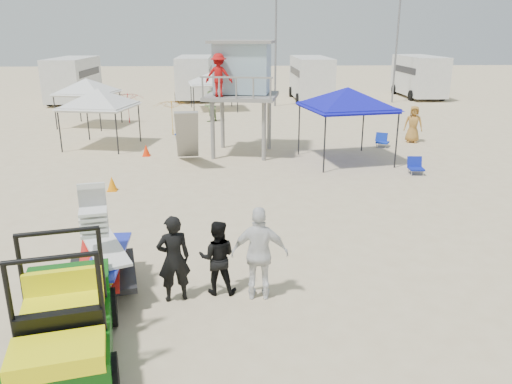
{
  "coord_description": "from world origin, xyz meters",
  "views": [
    {
      "loc": [
        -0.06,
        -8.93,
        5.17
      ],
      "look_at": [
        0.5,
        3.0,
        1.3
      ],
      "focal_mm": 35.0,
      "sensor_mm": 36.0,
      "label": 1
    }
  ],
  "objects_px": {
    "man_left": "(174,259)",
    "surf_trailer": "(100,256)",
    "lifeguard_tower": "(239,72)",
    "canopy_blue": "(348,91)",
    "utility_cart": "(61,312)"
  },
  "relations": [
    {
      "from": "man_left",
      "to": "canopy_blue",
      "type": "height_order",
      "value": "canopy_blue"
    },
    {
      "from": "surf_trailer",
      "to": "lifeguard_tower",
      "type": "relative_size",
      "value": 0.54
    },
    {
      "from": "lifeguard_tower",
      "to": "canopy_blue",
      "type": "height_order",
      "value": "lifeguard_tower"
    },
    {
      "from": "utility_cart",
      "to": "canopy_blue",
      "type": "relative_size",
      "value": 0.82
    },
    {
      "from": "utility_cart",
      "to": "lifeguard_tower",
      "type": "bearing_deg",
      "value": 78.25
    },
    {
      "from": "utility_cart",
      "to": "canopy_blue",
      "type": "distance_m",
      "value": 15.09
    },
    {
      "from": "utility_cart",
      "to": "man_left",
      "type": "bearing_deg",
      "value": 53.23
    },
    {
      "from": "man_left",
      "to": "surf_trailer",
      "type": "bearing_deg",
      "value": -27.1
    },
    {
      "from": "surf_trailer",
      "to": "canopy_blue",
      "type": "bearing_deg",
      "value": 55.57
    },
    {
      "from": "utility_cart",
      "to": "canopy_blue",
      "type": "height_order",
      "value": "canopy_blue"
    },
    {
      "from": "surf_trailer",
      "to": "canopy_blue",
      "type": "relative_size",
      "value": 0.68
    },
    {
      "from": "utility_cart",
      "to": "man_left",
      "type": "relative_size",
      "value": 1.69
    },
    {
      "from": "surf_trailer",
      "to": "canopy_blue",
      "type": "xyz_separation_m",
      "value": [
        7.34,
        10.7,
        2.04
      ]
    },
    {
      "from": "canopy_blue",
      "to": "man_left",
      "type": "bearing_deg",
      "value": -117.88
    },
    {
      "from": "surf_trailer",
      "to": "lifeguard_tower",
      "type": "height_order",
      "value": "lifeguard_tower"
    }
  ]
}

